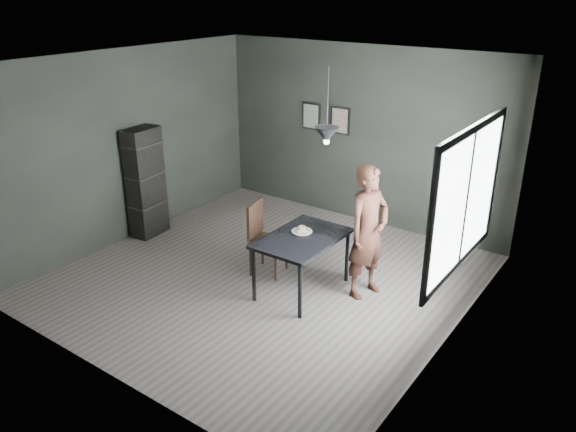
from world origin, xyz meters
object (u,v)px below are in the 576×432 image
Objects in this scene: woman at (368,232)px; wood_chair at (263,233)px; cafe_table at (302,243)px; pendant_lamp at (327,135)px; shelf_unit at (146,183)px; white_plate at (302,232)px.

woman is 1.46m from wood_chair.
pendant_lamp reaches higher than cafe_table.
shelf_unit is at bearing 110.44° from woman.
wood_chair is at bearing -4.89° from shelf_unit.
woman reaches higher than white_plate.
cafe_table is 0.74m from wood_chair.
white_plate is 0.14× the size of shelf_unit.
wood_chair reaches higher than cafe_table.
pendant_lamp is (-0.43, -0.31, 1.21)m from woman.
pendant_lamp is at bearing -5.75° from shelf_unit.
white_plate reaches higher than cafe_table.
woman reaches higher than shelf_unit.
wood_chair is at bearing 116.72° from woman.
woman reaches higher than cafe_table.
woman is at bearing -1.29° from wood_chair.
wood_chair is at bearing 178.59° from white_plate.
shelf_unit is 3.39m from pendant_lamp.
woman is 1.71× the size of wood_chair.
woman is (0.68, 0.41, 0.17)m from cafe_table.
white_plate is at bearing -14.21° from wood_chair.
cafe_table is 0.71× the size of woman.
pendant_lamp is at bearing -14.46° from wood_chair.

